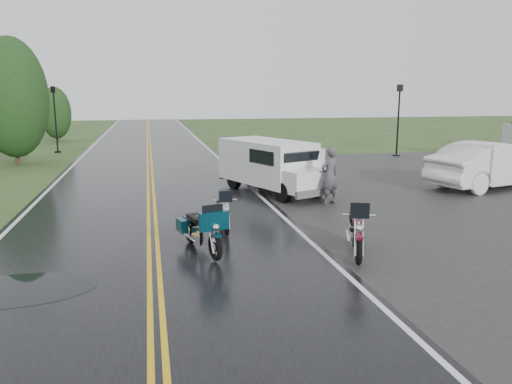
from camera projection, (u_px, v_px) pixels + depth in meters
ground at (154, 257)px, 11.27m from camera, size 120.00×120.00×0.00m
road at (150, 181)px, 20.85m from camera, size 8.00×100.00×0.04m
parking_pad at (456, 193)px, 18.34m from camera, size 14.00×24.00×0.03m
motorcycle_red at (359, 238)px, 10.49m from camera, size 1.51×2.36×1.31m
motorcycle_teal at (215, 236)px, 10.76m from camera, size 1.30×2.23×1.24m
motorcycle_silver at (226, 216)px, 12.68m from camera, size 0.78×1.95×1.14m
van_white at (283, 174)px, 16.61m from camera, size 3.70×5.33×1.96m
person_at_van at (330, 176)px, 16.40m from camera, size 0.82×0.70×1.91m
sedan_white at (492, 166)px, 19.25m from camera, size 5.68×3.13×1.78m
lamp_post_far_left at (55, 119)px, 30.56m from camera, size 0.35×0.35×4.09m
lamp_post_far_right at (398, 120)px, 28.73m from camera, size 0.36×0.36×4.17m
tree_left_mid at (13, 111)px, 25.22m from camera, size 3.53×3.53×5.51m
tree_left_far at (56, 119)px, 37.44m from camera, size 2.28×2.28×3.51m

